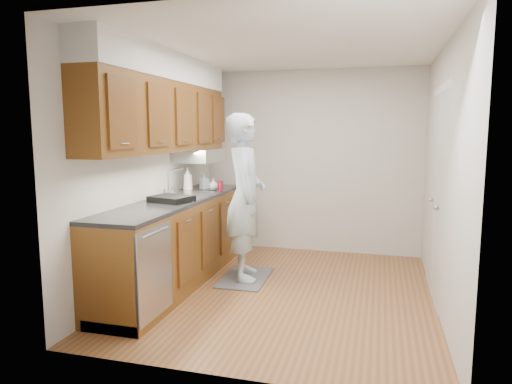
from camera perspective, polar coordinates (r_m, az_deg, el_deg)
floor at (r=4.92m, az=3.46°, el=-12.30°), size 3.50×3.50×0.00m
ceiling at (r=4.69m, az=3.72°, el=17.75°), size 3.50×3.50×0.00m
wall_left at (r=5.16m, az=-12.99°, el=2.72°), size 0.02×3.50×2.50m
wall_right at (r=4.58m, az=22.30°, el=1.74°), size 0.02×3.50×2.50m
wall_back at (r=6.36m, az=6.80°, el=3.77°), size 3.00×0.02×2.50m
counter at (r=5.14m, az=-9.77°, el=-5.81°), size 0.64×2.80×1.30m
upper_cabinets at (r=5.11m, az=-11.29°, el=10.57°), size 0.47×2.80×1.21m
closet_door at (r=4.90m, az=21.61°, el=-0.53°), size 0.02×1.22×2.05m
floor_mat at (r=5.31m, az=-1.33°, el=-10.64°), size 0.52×0.86×0.02m
person at (r=5.08m, az=-1.36°, el=0.76°), size 0.70×0.86×2.10m
soap_bottle_a at (r=5.61m, az=-8.51°, el=1.57°), size 0.14×0.14×0.30m
soap_bottle_b at (r=5.86m, az=-6.50°, el=1.40°), size 0.13×0.13×0.20m
soap_bottle_c at (r=5.72m, az=-5.37°, el=0.99°), size 0.16×0.16×0.15m
soda_can at (r=5.63m, az=-4.48°, el=0.77°), size 0.07×0.07×0.13m
dish_rack at (r=4.85m, az=-10.52°, el=-0.84°), size 0.47×0.42×0.06m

